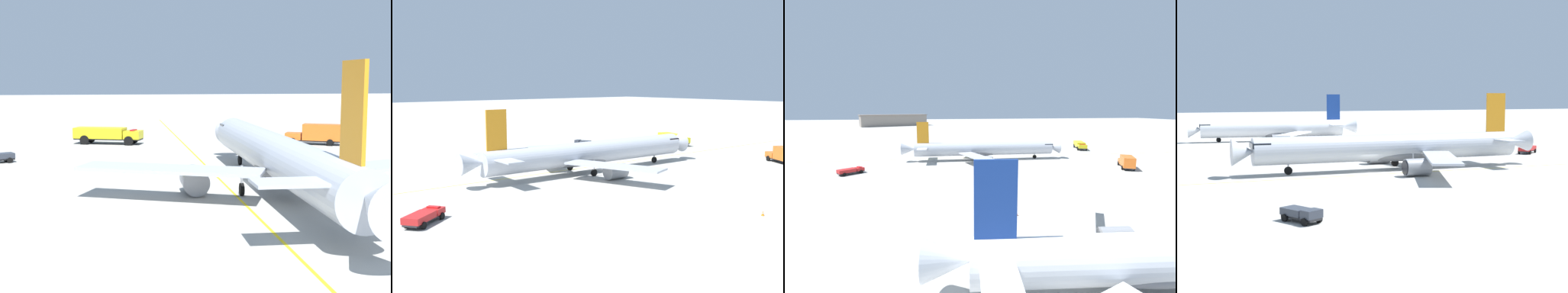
# 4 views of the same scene
# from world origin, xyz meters

# --- Properties ---
(ground_plane) EXTENTS (600.00, 600.00, 0.00)m
(ground_plane) POSITION_xyz_m (0.00, 0.00, 0.00)
(ground_plane) COLOR #ADAAA3
(airliner_main) EXTENTS (45.38, 34.42, 10.96)m
(airliner_main) POSITION_xyz_m (4.42, 2.72, 3.05)
(airliner_main) COLOR #B2B7C1
(airliner_main) RESTS_ON ground_plane
(catering_truck_truck) EXTENTS (6.12, 8.44, 3.10)m
(catering_truck_truck) POSITION_xyz_m (-28.53, 19.32, 1.67)
(catering_truck_truck) COLOR #232326
(catering_truck_truck) RESTS_ON ground_plane
(fire_tender_truck) EXTENTS (6.01, 10.69, 2.50)m
(fire_tender_truck) POSITION_xyz_m (-34.20, -12.05, 1.54)
(fire_tender_truck) COLOR #232326
(fire_tender_truck) RESTS_ON ground_plane
(taxiway_centreline) EXTENTS (171.04, 2.95, 0.01)m
(taxiway_centreline) POSITION_xyz_m (3.28, -1.03, 0.00)
(taxiway_centreline) COLOR yellow
(taxiway_centreline) RESTS_ON ground_plane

